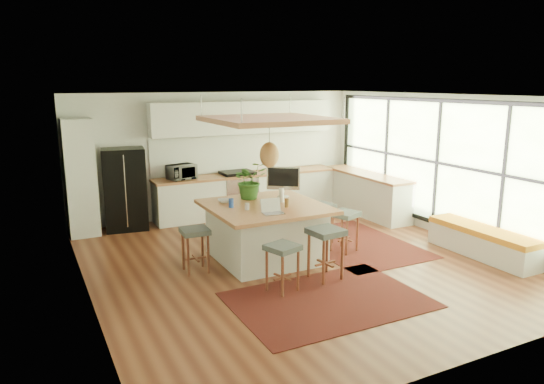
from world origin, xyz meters
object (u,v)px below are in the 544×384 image
stool_left_side (195,250)px  microwave (181,170)px  stool_near_left (282,267)px  stool_right_front (344,232)px  island (265,232)px  monitor (283,183)px  laptop (273,206)px  fridge (125,184)px  stool_right_back (320,224)px  island_plant (250,184)px  stool_near_right (325,256)px

stool_left_side → microwave: size_ratio=1.27×
stool_near_left → stool_right_front: bearing=30.1°
island → stool_right_front: size_ratio=2.57×
island → monitor: 0.97m
laptop → stool_left_side: bearing=158.7°
fridge → monitor: (2.26, -2.47, 0.26)m
stool_near_left → stool_right_front: size_ratio=0.96×
stool_near_left → monitor: bearing=61.7°
microwave → stool_right_back: bearing=-68.0°
island → island_plant: bearing=93.7°
stool_left_side → island_plant: 1.57m
stool_near_left → microwave: size_ratio=1.25×
stool_left_side → stool_near_left: bearing=-56.4°
stool_near_right → island_plant: 1.98m
monitor → microwave: bearing=150.3°
fridge → stool_left_side: fridge is taller
fridge → stool_right_front: fridge is taller
fridge → monitor: bearing=-39.4°
stool_near_right → stool_left_side: bearing=144.7°
fridge → laptop: size_ratio=4.82×
stool_right_front → stool_near_left: bearing=-149.9°
monitor → stool_right_back: bearing=32.0°
island → monitor: size_ratio=3.11×
stool_right_back → island: bearing=-166.3°
laptop → stool_near_right: bearing=-44.1°
monitor → island: bearing=-109.2°
stool_left_side → fridge: bearing=99.9°
fridge → island_plant: (1.70, -2.30, 0.26)m
stool_right_front → island_plant: 1.84m
island → island_plant: size_ratio=2.82×
laptop → stool_near_left: bearing=-102.8°
stool_near_left → stool_near_right: stool_near_right is taller
island_plant → laptop: bearing=-95.6°
fridge → island: bearing=-50.4°
fridge → island_plant: bearing=-45.4°
laptop → microwave: (-0.42, 3.38, 0.06)m
microwave → stool_right_front: bearing=-72.2°
island → microwave: bearing=101.4°
stool_right_front → island_plant: size_ratio=1.10×
laptop → microwave: bearing=101.8°
island → island_plant: (-0.03, 0.53, 0.72)m
stool_right_back → island_plant: 1.56m
fridge → stool_right_front: bearing=-37.1°
laptop → island_plant: size_ratio=0.52×
fridge → monitor: size_ratio=2.77×
stool_right_front → stool_left_side: stool_right_front is taller
stool_near_left → microwave: microwave is taller
stool_left_side → island_plant: (1.20, 0.57, 0.83)m
monitor → microwave: monitor is taller
monitor → stool_right_front: bearing=-1.8°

